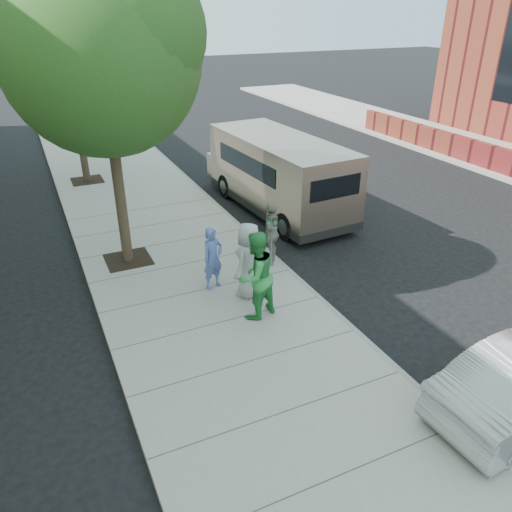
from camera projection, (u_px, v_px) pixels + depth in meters
name	position (u px, v px, depth m)	size (l,w,h in m)	color
ground	(239.00, 286.00, 12.73)	(120.00, 120.00, 0.00)	black
sidewalk	(202.00, 292.00, 12.32)	(5.00, 60.00, 0.15)	gray
curb_face	(289.00, 272.00, 13.24)	(0.12, 60.00, 0.16)	gray
tree_near	(103.00, 48.00, 11.31)	(4.62, 4.60, 7.53)	black
tree_far	(68.00, 53.00, 17.75)	(3.92, 3.80, 6.49)	black
parking_meter	(272.00, 232.00, 12.94)	(0.30, 0.17, 1.38)	gray
van	(277.00, 173.00, 16.87)	(2.67, 6.93, 2.53)	tan
person_officer	(213.00, 258.00, 12.06)	(0.58, 0.38, 1.58)	#5167AD
person_green_shirt	(256.00, 276.00, 10.83)	(0.99, 0.77, 2.03)	green
person_gray_shirt	(249.00, 260.00, 11.68)	(0.90, 0.59, 1.85)	#A7A7AA
person_striped_polo	(271.00, 233.00, 13.21)	(1.02, 0.42, 1.73)	gray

